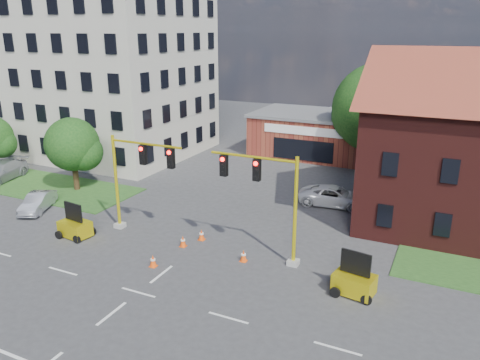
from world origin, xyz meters
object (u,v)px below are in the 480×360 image
Objects in this scene: signal_mast_east at (267,194)px; trailer_west at (75,227)px; trailer_east at (354,282)px; pickup_white at (335,196)px; signal_mast_west at (136,174)px.

trailer_west is at bearing -168.78° from signal_mast_east.
trailer_east is 12.23m from pickup_white.
signal_mast_west is 2.87× the size of trailer_west.
signal_mast_west is 5.12m from trailer_west.
trailer_west is 17.23m from trailer_east.
signal_mast_east is at bearing 18.64° from trailer_west.
signal_mast_west reaches higher than trailer_west.
pickup_white is at bearing 82.24° from signal_mast_east.
signal_mast_east reaches higher than trailer_east.
signal_mast_east is at bearing 172.61° from trailer_east.
trailer_east is at bearing 10.04° from trailer_west.
signal_mast_east reaches higher than pickup_white.
signal_mast_east is 2.83× the size of trailer_east.
signal_mast_west is at bearing 43.95° from trailer_west.
trailer_east is 0.42× the size of pickup_white.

